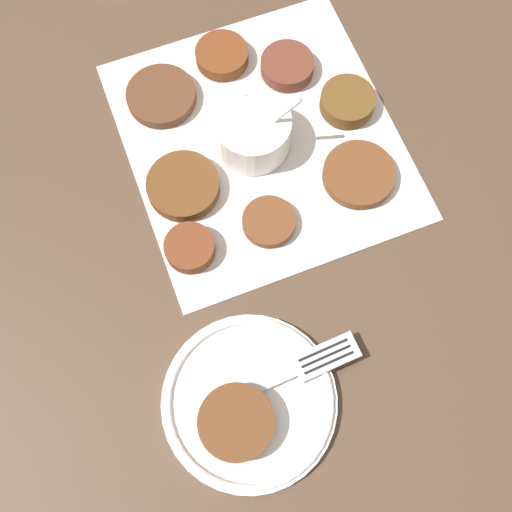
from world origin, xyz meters
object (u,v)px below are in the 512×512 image
Objects in this scene: sauce_bowl at (253,133)px; fork at (294,371)px; fritter_on_plate at (236,422)px; serving_plate at (249,401)px.

sauce_bowl reaches higher than fork.
sauce_bowl is 0.28m from fork.
sauce_bowl is at bearing -17.13° from fritter_on_plate.
sauce_bowl is 1.27× the size of fritter_on_plate.
sauce_bowl is 0.31m from serving_plate.
serving_plate is 0.03m from fritter_on_plate.
fork is at bearing -63.00° from fritter_on_plate.
sauce_bowl is 0.33m from fritter_on_plate.
sauce_bowl reaches higher than serving_plate.
fritter_on_plate is at bearing 117.00° from fork.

